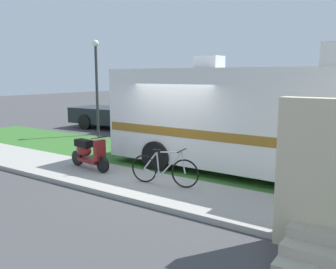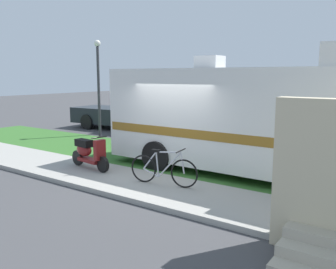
{
  "view_description": "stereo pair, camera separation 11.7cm",
  "coord_description": "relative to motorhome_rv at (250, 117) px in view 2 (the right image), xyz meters",
  "views": [
    {
      "loc": [
        5.42,
        -7.9,
        2.73
      ],
      "look_at": [
        -0.24,
        0.3,
        1.1
      ],
      "focal_mm": 38.83,
      "sensor_mm": 36.0,
      "label": 1
    },
    {
      "loc": [
        5.52,
        -7.83,
        2.73
      ],
      "look_at": [
        -0.24,
        0.3,
        1.1
      ],
      "focal_mm": 38.83,
      "sensor_mm": 36.0,
      "label": 2
    }
  ],
  "objects": [
    {
      "name": "grass_strip",
      "position": [
        -1.7,
        0.09,
        -1.58
      ],
      "size": [
        24.0,
        3.4,
        0.08
      ],
      "color": "#336628",
      "rests_on": "ground"
    },
    {
      "name": "pickup_truck_near",
      "position": [
        -8.0,
        4.47,
        -0.68
      ],
      "size": [
        5.76,
        2.43,
        1.75
      ],
      "color": "#1E2328",
      "rests_on": "ground"
    },
    {
      "name": "motorhome_rv",
      "position": [
        0.0,
        0.0,
        0.0
      ],
      "size": [
        7.79,
        2.76,
        3.41
      ],
      "color": "silver",
      "rests_on": "ground"
    },
    {
      "name": "street_lamp_post",
      "position": [
        -8.04,
        2.19,
        0.95
      ],
      "size": [
        0.28,
        0.28,
        4.24
      ],
      "color": "#333338",
      "rests_on": "ground"
    },
    {
      "name": "sidewalk",
      "position": [
        -1.7,
        -2.61,
        -1.56
      ],
      "size": [
        24.0,
        2.0,
        0.12
      ],
      "color": "#9E9B93",
      "rests_on": "ground"
    },
    {
      "name": "scooter",
      "position": [
        -3.83,
        -2.36,
        -1.04
      ],
      "size": [
        1.63,
        0.53,
        0.97
      ],
      "color": "black",
      "rests_on": "ground"
    },
    {
      "name": "bottle_spare",
      "position": [
        2.05,
        -3.06,
        -1.38
      ],
      "size": [
        0.06,
        0.06,
        0.29
      ],
      "color": "#B2B2B7",
      "rests_on": "ground"
    },
    {
      "name": "ground_plane",
      "position": [
        -1.7,
        -1.41,
        -1.62
      ],
      "size": [
        80.0,
        80.0,
        0.0
      ],
      "primitive_type": "plane",
      "color": "#424244"
    },
    {
      "name": "bicycle",
      "position": [
        -1.15,
        -2.43,
        -1.12
      ],
      "size": [
        1.75,
        0.52,
        0.9
      ],
      "color": "black",
      "rests_on": "ground"
    }
  ]
}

